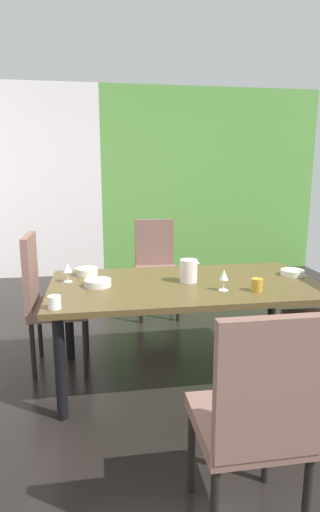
{
  "coord_description": "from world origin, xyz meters",
  "views": [
    {
      "loc": [
        -0.41,
        -2.87,
        1.54
      ],
      "look_at": [
        0.08,
        0.24,
        0.85
      ],
      "focal_mm": 28.0,
      "sensor_mm": 36.0,
      "label": 1
    }
  ],
  "objects_px": {
    "chair_left_far": "(47,296)",
    "cup_south": "(257,285)",
    "dining_table": "(185,292)",
    "chair_head_far": "(156,262)",
    "cup_near_window": "(54,302)",
    "wine_glass_right": "(67,268)",
    "serving_bowl_rear": "(292,273)",
    "wine_glass_corner": "(224,276)",
    "serving_bowl_near_shelf": "(98,283)",
    "serving_bowl_north": "(87,271)",
    "pitcher_east": "(189,271)",
    "chair_head_near": "(255,415)"
  },
  "relations": [
    {
      "from": "serving_bowl_rear",
      "to": "cup_south",
      "type": "distance_m",
      "value": 0.55
    },
    {
      "from": "chair_head_far",
      "to": "wine_glass_corner",
      "type": "xyz_separation_m",
      "value": [
        0.23,
        -1.6,
        0.27
      ]
    },
    {
      "from": "chair_head_far",
      "to": "dining_table",
      "type": "bearing_deg",
      "value": 90.6
    },
    {
      "from": "pitcher_east",
      "to": "serving_bowl_rear",
      "type": "bearing_deg",
      "value": 3.68
    },
    {
      "from": "dining_table",
      "to": "cup_near_window",
      "type": "xyz_separation_m",
      "value": [
        -0.88,
        -0.42,
        0.11
      ]
    },
    {
      "from": "serving_bowl_rear",
      "to": "serving_bowl_near_shelf",
      "type": "distance_m",
      "value": 1.49
    },
    {
      "from": "dining_table",
      "to": "wine_glass_right",
      "type": "xyz_separation_m",
      "value": [
        -0.84,
        0.16,
        0.18
      ]
    },
    {
      "from": "chair_head_far",
      "to": "serving_bowl_north",
      "type": "height_order",
      "value": "chair_head_far"
    },
    {
      "from": "wine_glass_corner",
      "to": "serving_bowl_near_shelf",
      "type": "height_order",
      "value": "wine_glass_corner"
    },
    {
      "from": "chair_left_far",
      "to": "chair_head_far",
      "type": "bearing_deg",
      "value": 136.86
    },
    {
      "from": "chair_head_far",
      "to": "wine_glass_corner",
      "type": "bearing_deg",
      "value": 98.14
    },
    {
      "from": "chair_head_near",
      "to": "chair_left_far",
      "type": "distance_m",
      "value": 1.96
    },
    {
      "from": "wine_glass_right",
      "to": "serving_bowl_rear",
      "type": "xyz_separation_m",
      "value": [
        1.71,
        -0.08,
        -0.08
      ]
    },
    {
      "from": "dining_table",
      "to": "cup_near_window",
      "type": "bearing_deg",
      "value": -154.75
    },
    {
      "from": "chair_left_far",
      "to": "cup_near_window",
      "type": "relative_size",
      "value": 13.62
    },
    {
      "from": "chair_left_far",
      "to": "serving_bowl_near_shelf",
      "type": "height_order",
      "value": "chair_left_far"
    },
    {
      "from": "wine_glass_right",
      "to": "serving_bowl_near_shelf",
      "type": "xyz_separation_m",
      "value": [
        0.22,
        -0.14,
        -0.08
      ]
    },
    {
      "from": "chair_head_far",
      "to": "pitcher_east",
      "type": "distance_m",
      "value": 1.38
    },
    {
      "from": "chair_head_near",
      "to": "wine_glass_corner",
      "type": "distance_m",
      "value": 1.2
    },
    {
      "from": "serving_bowl_north",
      "to": "cup_near_window",
      "type": "relative_size",
      "value": 2.2
    },
    {
      "from": "wine_glass_corner",
      "to": "dining_table",
      "type": "bearing_deg",
      "value": 133.86
    },
    {
      "from": "chair_head_far",
      "to": "chair_left_far",
      "type": "bearing_deg",
      "value": 46.86
    },
    {
      "from": "serving_bowl_near_shelf",
      "to": "chair_head_near",
      "type": "bearing_deg",
      "value": -66.28
    },
    {
      "from": "cup_near_window",
      "to": "pitcher_east",
      "type": "relative_size",
      "value": 0.46
    },
    {
      "from": "dining_table",
      "to": "chair_head_far",
      "type": "bearing_deg",
      "value": 90.6
    },
    {
      "from": "wine_glass_right",
      "to": "cup_south",
      "type": "distance_m",
      "value": 1.35
    },
    {
      "from": "chair_left_far",
      "to": "cup_south",
      "type": "bearing_deg",
      "value": 68.25
    },
    {
      "from": "dining_table",
      "to": "chair_head_far",
      "type": "relative_size",
      "value": 1.92
    },
    {
      "from": "chair_head_near",
      "to": "cup_near_window",
      "type": "bearing_deg",
      "value": 132.0
    },
    {
      "from": "wine_glass_right",
      "to": "serving_bowl_rear",
      "type": "relative_size",
      "value": 0.79
    },
    {
      "from": "serving_bowl_rear",
      "to": "serving_bowl_near_shelf",
      "type": "xyz_separation_m",
      "value": [
        -1.49,
        -0.06,
        0.0
      ]
    },
    {
      "from": "pitcher_east",
      "to": "dining_table",
      "type": "bearing_deg",
      "value": -142.01
    },
    {
      "from": "serving_bowl_north",
      "to": "dining_table",
      "type": "bearing_deg",
      "value": -25.56
    },
    {
      "from": "cup_near_window",
      "to": "pitcher_east",
      "type": "xyz_separation_m",
      "value": [
        0.91,
        0.44,
        0.05
      ]
    },
    {
      "from": "chair_left_far",
      "to": "cup_near_window",
      "type": "height_order",
      "value": "chair_left_far"
    },
    {
      "from": "chair_left_far",
      "to": "pitcher_east",
      "type": "distance_m",
      "value": 1.1
    },
    {
      "from": "chair_head_near",
      "to": "serving_bowl_near_shelf",
      "type": "relative_size",
      "value": 5.45
    },
    {
      "from": "chair_left_far",
      "to": "serving_bowl_rear",
      "type": "distance_m",
      "value": 1.9
    },
    {
      "from": "dining_table",
      "to": "pitcher_east",
      "type": "xyz_separation_m",
      "value": [
        0.03,
        0.02,
        0.16
      ]
    },
    {
      "from": "chair_head_far",
      "to": "cup_near_window",
      "type": "bearing_deg",
      "value": 64.13
    },
    {
      "from": "dining_table",
      "to": "serving_bowl_rear",
      "type": "distance_m",
      "value": 0.87
    },
    {
      "from": "chair_head_far",
      "to": "wine_glass_corner",
      "type": "height_order",
      "value": "chair_head_far"
    },
    {
      "from": "dining_table",
      "to": "serving_bowl_north",
      "type": "xyz_separation_m",
      "value": [
        -0.71,
        0.34,
        0.1
      ]
    },
    {
      "from": "wine_glass_right",
      "to": "pitcher_east",
      "type": "distance_m",
      "value": 0.88
    },
    {
      "from": "dining_table",
      "to": "wine_glass_right",
      "type": "distance_m",
      "value": 0.88
    },
    {
      "from": "serving_bowl_rear",
      "to": "wine_glass_corner",
      "type": "bearing_deg",
      "value": -155.43
    },
    {
      "from": "chair_head_far",
      "to": "chair_left_far",
      "type": "xyz_separation_m",
      "value": [
        -1.0,
        -1.07,
        0.02
      ]
    },
    {
      "from": "cup_south",
      "to": "pitcher_east",
      "type": "bearing_deg",
      "value": 144.12
    },
    {
      "from": "serving_bowl_near_shelf",
      "to": "dining_table",
      "type": "bearing_deg",
      "value": -1.27
    },
    {
      "from": "wine_glass_right",
      "to": "wine_glass_corner",
      "type": "bearing_deg",
      "value": -19.74
    }
  ]
}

